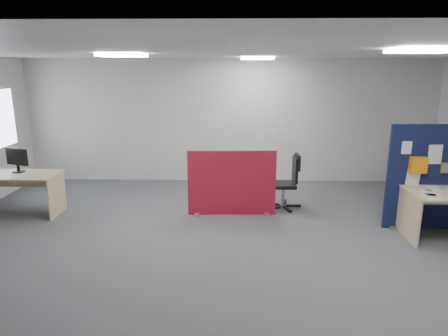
{
  "coord_description": "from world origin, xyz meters",
  "views": [
    {
      "loc": [
        0.07,
        -5.28,
        2.5
      ],
      "look_at": [
        -0.08,
        0.68,
        1.0
      ],
      "focal_mm": 32.0,
      "sensor_mm": 36.0,
      "label": 1
    }
  ],
  "objects_px": {
    "second_desk": "(18,184)",
    "office_chair": "(289,178)",
    "red_divider": "(232,184)",
    "monitor_second": "(17,159)"
  },
  "relations": [
    {
      "from": "red_divider",
      "to": "office_chair",
      "type": "distance_m",
      "value": 1.1
    },
    {
      "from": "second_desk",
      "to": "office_chair",
      "type": "xyz_separation_m",
      "value": [
        4.76,
        0.41,
        0.01
      ]
    },
    {
      "from": "second_desk",
      "to": "monitor_second",
      "type": "distance_m",
      "value": 0.43
    },
    {
      "from": "second_desk",
      "to": "red_divider",
      "type": "bearing_deg",
      "value": 0.57
    },
    {
      "from": "monitor_second",
      "to": "second_desk",
      "type": "bearing_deg",
      "value": -64.05
    },
    {
      "from": "red_divider",
      "to": "monitor_second",
      "type": "distance_m",
      "value": 3.75
    },
    {
      "from": "monitor_second",
      "to": "office_chair",
      "type": "xyz_separation_m",
      "value": [
        4.77,
        0.32,
        -0.4
      ]
    },
    {
      "from": "red_divider",
      "to": "second_desk",
      "type": "distance_m",
      "value": 3.72
    },
    {
      "from": "red_divider",
      "to": "monitor_second",
      "type": "relative_size",
      "value": 3.4
    },
    {
      "from": "second_desk",
      "to": "monitor_second",
      "type": "bearing_deg",
      "value": 96.08
    }
  ]
}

